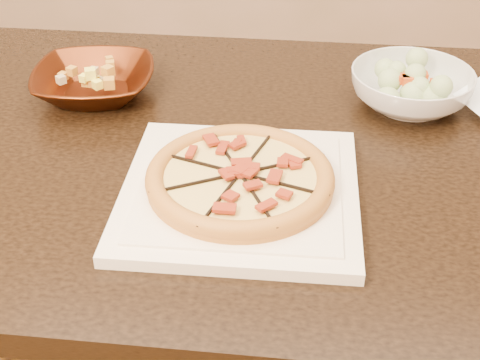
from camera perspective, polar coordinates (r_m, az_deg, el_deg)
The scene contains 7 objects.
dining_table at distance 1.12m, azimuth -3.11°, elevation -1.62°, with size 1.33×0.89×0.75m.
plate at distance 0.93m, azimuth -0.00°, elevation -0.99°, with size 0.33×0.33×0.02m.
pizza at distance 0.91m, azimuth -0.00°, elevation 0.20°, with size 0.26×0.26×0.03m.
bronze_bowl at distance 1.21m, azimuth -12.31°, elevation 8.13°, with size 0.21×0.21×0.05m, color #491E0C.
mixed_dish at distance 1.19m, azimuth -12.61°, elevation 9.83°, with size 0.09×0.10×0.03m.
salad_bowl at distance 1.18m, azimuth 14.36°, elevation 7.55°, with size 0.21×0.21×0.06m, color silver.
salad at distance 1.16m, azimuth 14.62°, elevation 9.74°, with size 0.08×0.10×0.04m.
Camera 1 is at (0.03, -0.98, 1.31)m, focal length 50.00 mm.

